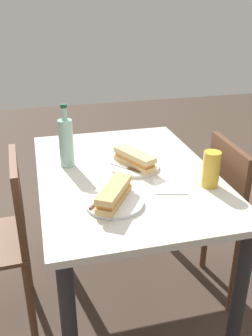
{
  "coord_description": "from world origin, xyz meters",
  "views": [
    {
      "loc": [
        -1.54,
        0.39,
        1.51
      ],
      "look_at": [
        0.0,
        0.0,
        0.78
      ],
      "focal_mm": 39.94,
      "sensor_mm": 36.0,
      "label": 1
    }
  ],
  "objects_px": {
    "dining_table": "(126,193)",
    "water_bottle": "(66,142)",
    "plate_near": "(134,167)",
    "beer_glass": "(211,169)",
    "chair_near": "(241,209)",
    "knife_near": "(128,168)",
    "baguette_sandwich_far": "(114,194)",
    "knife_far": "(100,200)",
    "chair_far": "(0,235)",
    "plate_far": "(114,203)",
    "baguette_sandwich_near": "(135,159)"
  },
  "relations": [
    {
      "from": "baguette_sandwich_far",
      "to": "knife_far",
      "type": "relative_size",
      "value": 1.7
    },
    {
      "from": "water_bottle",
      "to": "beer_glass",
      "type": "xyz_separation_m",
      "value": [
        -0.36,
        -0.58,
        -0.04
      ]
    },
    {
      "from": "knife_near",
      "to": "knife_far",
      "type": "relative_size",
      "value": 1.01
    },
    {
      "from": "dining_table",
      "to": "plate_far",
      "type": "xyz_separation_m",
      "value": [
        -0.28,
        0.12,
        0.12
      ]
    },
    {
      "from": "knife_far",
      "to": "baguette_sandwich_far",
      "type": "bearing_deg",
      "value": -110.57
    },
    {
      "from": "chair_far",
      "to": "baguette_sandwich_far",
      "type": "bearing_deg",
      "value": -120.54
    },
    {
      "from": "plate_near",
      "to": "dining_table",
      "type": "bearing_deg",
      "value": 121.07
    },
    {
      "from": "baguette_sandwich_far",
      "to": "beer_glass",
      "type": "bearing_deg",
      "value": -82.64
    },
    {
      "from": "knife_far",
      "to": "dining_table",
      "type": "bearing_deg",
      "value": -33.17
    },
    {
      "from": "plate_near",
      "to": "beer_glass",
      "type": "height_order",
      "value": "beer_glass"
    },
    {
      "from": "plate_near",
      "to": "knife_near",
      "type": "height_order",
      "value": "knife_near"
    },
    {
      "from": "baguette_sandwich_near",
      "to": "plate_near",
      "type": "bearing_deg",
      "value": -26.57
    },
    {
      "from": "knife_far",
      "to": "water_bottle",
      "type": "distance_m",
      "value": 0.42
    },
    {
      "from": "dining_table",
      "to": "plate_far",
      "type": "bearing_deg",
      "value": 157.08
    },
    {
      "from": "baguette_sandwich_near",
      "to": "knife_near",
      "type": "bearing_deg",
      "value": 127.81
    },
    {
      "from": "water_bottle",
      "to": "beer_glass",
      "type": "relative_size",
      "value": 1.93
    },
    {
      "from": "chair_far",
      "to": "baguette_sandwich_far",
      "type": "xyz_separation_m",
      "value": [
        -0.29,
        -0.48,
        0.3
      ]
    },
    {
      "from": "knife_near",
      "to": "beer_glass",
      "type": "bearing_deg",
      "value": -125.82
    },
    {
      "from": "knife_near",
      "to": "baguette_sandwich_far",
      "type": "distance_m",
      "value": 0.31
    },
    {
      "from": "chair_far",
      "to": "beer_glass",
      "type": "relative_size",
      "value": 5.45
    },
    {
      "from": "chair_near",
      "to": "knife_near",
      "type": "bearing_deg",
      "value": 83.73
    },
    {
      "from": "chair_near",
      "to": "plate_far",
      "type": "xyz_separation_m",
      "value": [
        -0.22,
        0.72,
        0.26
      ]
    },
    {
      "from": "plate_near",
      "to": "chair_far",
      "type": "bearing_deg",
      "value": 92.29
    },
    {
      "from": "knife_near",
      "to": "chair_far",
      "type": "bearing_deg",
      "value": 89.52
    },
    {
      "from": "chair_far",
      "to": "chair_near",
      "type": "height_order",
      "value": "same"
    },
    {
      "from": "dining_table",
      "to": "water_bottle",
      "type": "relative_size",
      "value": 3.8
    },
    {
      "from": "chair_near",
      "to": "water_bottle",
      "type": "distance_m",
      "value": 0.96
    },
    {
      "from": "plate_near",
      "to": "knife_near",
      "type": "distance_m",
      "value": 0.05
    },
    {
      "from": "dining_table",
      "to": "chair_near",
      "type": "distance_m",
      "value": 0.62
    },
    {
      "from": "chair_far",
      "to": "knife_far",
      "type": "height_order",
      "value": "chair_far"
    },
    {
      "from": "dining_table",
      "to": "chair_far",
      "type": "height_order",
      "value": "chair_far"
    },
    {
      "from": "chair_far",
      "to": "knife_near",
      "type": "distance_m",
      "value": 0.67
    },
    {
      "from": "baguette_sandwich_near",
      "to": "baguette_sandwich_far",
      "type": "height_order",
      "value": "same"
    },
    {
      "from": "dining_table",
      "to": "baguette_sandwich_near",
      "type": "bearing_deg",
      "value": -58.93
    },
    {
      "from": "beer_glass",
      "to": "baguette_sandwich_far",
      "type": "bearing_deg",
      "value": 97.36
    },
    {
      "from": "knife_far",
      "to": "plate_far",
      "type": "bearing_deg",
      "value": -110.57
    },
    {
      "from": "baguette_sandwich_near",
      "to": "knife_far",
      "type": "xyz_separation_m",
      "value": [
        -0.29,
        0.22,
        -0.03
      ]
    },
    {
      "from": "plate_far",
      "to": "beer_glass",
      "type": "height_order",
      "value": "beer_glass"
    },
    {
      "from": "baguette_sandwich_far",
      "to": "plate_far",
      "type": "bearing_deg",
      "value": 0.0
    },
    {
      "from": "dining_table",
      "to": "chair_far",
      "type": "xyz_separation_m",
      "value": [
        0.0,
        0.6,
        -0.14
      ]
    },
    {
      "from": "chair_near",
      "to": "baguette_sandwich_far",
      "type": "relative_size",
      "value": 3.59
    },
    {
      "from": "plate_near",
      "to": "knife_far",
      "type": "relative_size",
      "value": 1.65
    },
    {
      "from": "chair_far",
      "to": "beer_glass",
      "type": "height_order",
      "value": "beer_glass"
    },
    {
      "from": "plate_far",
      "to": "beer_glass",
      "type": "xyz_separation_m",
      "value": [
        0.06,
        -0.44,
        0.07
      ]
    },
    {
      "from": "plate_far",
      "to": "chair_far",
      "type": "bearing_deg",
      "value": 59.46
    },
    {
      "from": "knife_near",
      "to": "water_bottle",
      "type": "distance_m",
      "value": 0.32
    },
    {
      "from": "chair_far",
      "to": "baguette_sandwich_far",
      "type": "relative_size",
      "value": 3.59
    },
    {
      "from": "knife_near",
      "to": "baguette_sandwich_far",
      "type": "xyz_separation_m",
      "value": [
        -0.28,
        0.13,
        0.03
      ]
    },
    {
      "from": "chair_near",
      "to": "chair_far",
      "type": "bearing_deg",
      "value": 86.66
    },
    {
      "from": "plate_far",
      "to": "baguette_sandwich_far",
      "type": "height_order",
      "value": "baguette_sandwich_far"
    }
  ]
}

